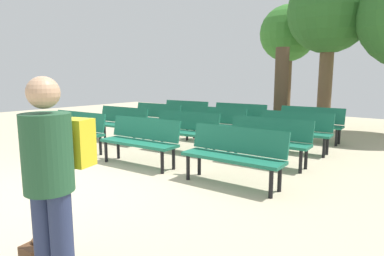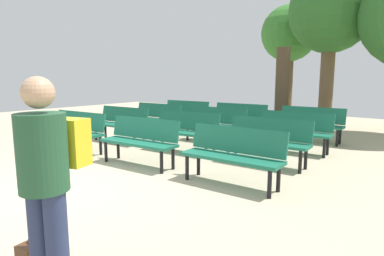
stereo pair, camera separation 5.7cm
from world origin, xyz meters
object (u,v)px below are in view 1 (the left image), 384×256
object	(u,v)px
bench_r3_c0	(184,113)
visitor_with_backpack	(53,178)
bench_r0_c0	(75,129)
bench_r2_c2	(294,129)
bench_r1_c0	(120,122)
bench_r0_c1	(141,138)
bench_r1_c2	(268,138)
bench_r3_c2	(310,122)
handbag	(43,255)
tree_1	(288,36)
bench_r0_c2	(234,152)
tree_0	(329,13)
bench_r1_c1	(184,129)
tree_2	(281,91)
bench_r2_c1	(215,122)
bench_r3_c1	(238,117)
bench_r2_c0	(155,117)

from	to	relation	value
bench_r3_c0	visitor_with_backpack	bearing A→B (deg)	-61.46
visitor_with_backpack	bench_r3_c0	bearing A→B (deg)	-72.70
bench_r0_c0	bench_r3_c0	size ratio (longest dim) A/B	1.00
bench_r2_c2	bench_r3_c0	distance (m)	4.11
bench_r1_c0	visitor_with_backpack	distance (m)	6.05
bench_r0_c1	bench_r3_c0	size ratio (longest dim) A/B	1.00
bench_r0_c1	bench_r1_c2	xyz separation A→B (m)	(1.84, 1.51, 0.00)
bench_r3_c2	handbag	size ratio (longest dim) A/B	4.74
tree_1	handbag	bearing A→B (deg)	-77.51
bench_r0_c1	bench_r0_c2	xyz separation A→B (m)	(1.96, 0.12, 0.00)
bench_r0_c0	tree_0	xyz separation A→B (m)	(3.15, 6.95, 3.07)
bench_r1_c1	tree_2	size ratio (longest dim) A/B	0.66
bench_r1_c1	bench_r3_c0	bearing A→B (deg)	124.69
bench_r2_c1	tree_1	size ratio (longest dim) A/B	0.39
tree_0	bench_r3_c1	bearing A→B (deg)	-118.38
bench_r2_c2	handbag	distance (m)	5.73
bench_r0_c1	bench_r1_c2	bearing A→B (deg)	34.53
bench_r0_c1	tree_0	xyz separation A→B (m)	(1.22, 6.79, 3.07)
tree_2	tree_1	bearing A→B (deg)	110.27
tree_0	tree_2	distance (m)	3.01
bench_r0_c1	bench_r2_c0	distance (m)	3.30
tree_1	bench_r1_c1	bearing A→B (deg)	-86.80
bench_r1_c2	handbag	world-z (taller)	bench_r1_c2
bench_r1_c0	bench_r3_c2	size ratio (longest dim) A/B	1.00
visitor_with_backpack	handbag	world-z (taller)	visitor_with_backpack
bench_r1_c1	bench_r1_c0	bearing A→B (deg)	179.81
bench_r1_c0	bench_r1_c2	distance (m)	3.90
bench_r0_c1	bench_r3_c2	distance (m)	4.54
bench_r2_c2	tree_1	size ratio (longest dim) A/B	0.39
bench_r1_c1	bench_r1_c2	xyz separation A→B (m)	(1.92, 0.14, 0.00)
bench_r2_c2	bench_r3_c0	bearing A→B (deg)	160.80
bench_r3_c0	bench_r3_c1	xyz separation A→B (m)	(1.90, 0.15, 0.00)
bench_r0_c2	bench_r1_c1	distance (m)	2.39
bench_r0_c1	bench_r0_c0	bearing A→B (deg)	179.88
bench_r0_c2	bench_r1_c0	bearing A→B (deg)	161.96
bench_r1_c2	visitor_with_backpack	bearing A→B (deg)	-87.68
bench_r2_c1	handbag	distance (m)	5.89
bench_r3_c0	handbag	world-z (taller)	bench_r3_c0
bench_r2_c1	bench_r3_c2	size ratio (longest dim) A/B	1.00
bench_r3_c1	tree_0	world-z (taller)	tree_0
bench_r2_c2	bench_r0_c1	bearing A→B (deg)	-127.53
bench_r0_c1	tree_2	size ratio (longest dim) A/B	0.66
tree_0	tree_2	world-z (taller)	tree_0
bench_r0_c0	bench_r2_c2	bearing A→B (deg)	33.98
bench_r2_c1	tree_2	bearing A→B (deg)	70.64
bench_r0_c2	bench_r3_c2	size ratio (longest dim) A/B	1.00
bench_r1_c0	bench_r2_c2	xyz separation A→B (m)	(3.85, 1.68, 0.00)
bench_r1_c1	visitor_with_backpack	world-z (taller)	visitor_with_backpack
bench_r0_c0	bench_r1_c0	world-z (taller)	same
bench_r1_c0	bench_r2_c0	distance (m)	1.34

